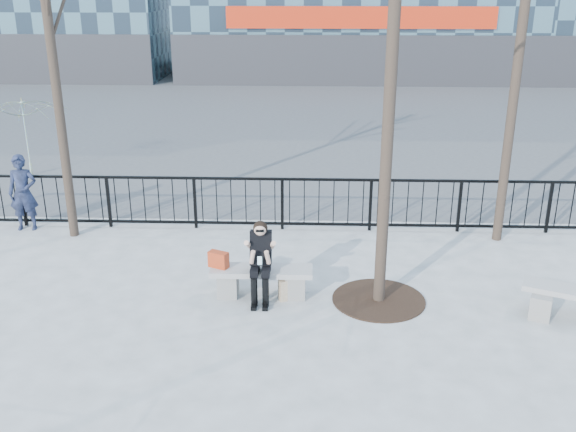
{
  "coord_description": "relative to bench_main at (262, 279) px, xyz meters",
  "views": [
    {
      "loc": [
        0.78,
        -9.39,
        4.87
      ],
      "look_at": [
        0.4,
        0.8,
        1.1
      ],
      "focal_mm": 40.0,
      "sensor_mm": 36.0,
      "label": 1
    }
  ],
  "objects": [
    {
      "name": "railing",
      "position": [
        0.0,
        3.0,
        0.25
      ],
      "size": [
        14.0,
        0.06,
        1.1
      ],
      "color": "black",
      "rests_on": "ground"
    },
    {
      "name": "seated_woman",
      "position": [
        0.0,
        -0.16,
        0.37
      ],
      "size": [
        0.5,
        0.64,
        1.34
      ],
      "color": "black",
      "rests_on": "ground"
    },
    {
      "name": "standing_man",
      "position": [
        -5.08,
        2.8,
        0.49
      ],
      "size": [
        0.62,
        0.45,
        1.58
      ],
      "primitive_type": "imported",
      "rotation": [
        0.0,
        0.0,
        0.13
      ],
      "color": "black",
      "rests_on": "ground"
    },
    {
      "name": "bench_main",
      "position": [
        0.0,
        0.0,
        0.0
      ],
      "size": [
        1.65,
        0.46,
        0.49
      ],
      "color": "slate",
      "rests_on": "ground"
    },
    {
      "name": "tree_grate",
      "position": [
        1.9,
        -0.1,
        -0.29
      ],
      "size": [
        1.5,
        1.5,
        0.02
      ],
      "primitive_type": "cylinder",
      "color": "black",
      "rests_on": "ground"
    },
    {
      "name": "handbag",
      "position": [
        -0.69,
        0.02,
        0.32
      ],
      "size": [
        0.36,
        0.27,
        0.26
      ],
      "primitive_type": "cube",
      "rotation": [
        0.0,
        0.0,
        -0.43
      ],
      "color": "#B53616",
      "rests_on": "bench_main"
    },
    {
      "name": "ground",
      "position": [
        0.0,
        0.0,
        -0.3
      ],
      "size": [
        120.0,
        120.0,
        0.0
      ],
      "primitive_type": "plane",
      "color": "gray",
      "rests_on": "ground"
    },
    {
      "name": "vendor_umbrella",
      "position": [
        -6.59,
        6.58,
        0.73
      ],
      "size": [
        2.98,
        3.0,
        2.06
      ],
      "primitive_type": "imported",
      "rotation": [
        0.0,
        0.0,
        0.42
      ],
      "color": "yellow",
      "rests_on": "ground"
    },
    {
      "name": "shopping_bag",
      "position": [
        0.47,
        -0.1,
        -0.12
      ],
      "size": [
        0.4,
        0.28,
        0.35
      ],
      "primitive_type": "cube",
      "rotation": [
        0.0,
        0.0,
        0.41
      ],
      "color": "beige",
      "rests_on": "ground"
    },
    {
      "name": "street_surface",
      "position": [
        0.0,
        15.0,
        -0.3
      ],
      "size": [
        60.0,
        23.0,
        0.01
      ],
      "primitive_type": "cube",
      "color": "#474747",
      "rests_on": "ground"
    }
  ]
}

